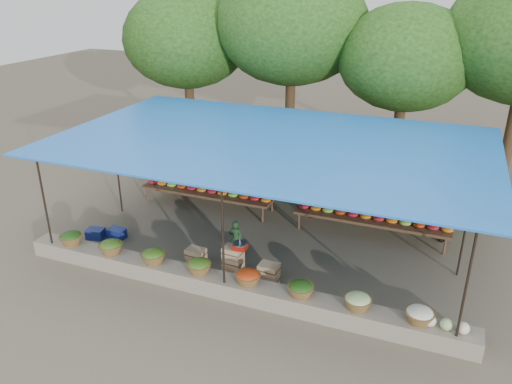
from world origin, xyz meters
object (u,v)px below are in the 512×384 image
at_px(vendor_seated, 236,240).
at_px(blue_crate_back, 117,233).
at_px(crate_counter, 232,264).
at_px(blue_crate_front, 96,234).
at_px(weighing_scale, 240,246).

xyz_separation_m(vendor_seated, blue_crate_back, (-3.46, -0.25, -0.38)).
distance_m(crate_counter, vendor_seated, 0.85).
relative_size(vendor_seated, blue_crate_front, 2.23).
bearing_deg(vendor_seated, weighing_scale, 119.37).
bearing_deg(vendor_seated, blue_crate_front, 6.11).
distance_m(vendor_seated, blue_crate_front, 4.03).
xyz_separation_m(crate_counter, vendor_seated, (-0.24, 0.78, 0.21)).
bearing_deg(weighing_scale, blue_crate_back, 172.27).
distance_m(weighing_scale, blue_crate_back, 4.02).
bearing_deg(blue_crate_front, weighing_scale, -14.83).
relative_size(crate_counter, blue_crate_front, 5.09).
height_order(weighing_scale, blue_crate_back, weighing_scale).
distance_m(blue_crate_front, blue_crate_back, 0.57).
bearing_deg(vendor_seated, blue_crate_back, 3.43).
distance_m(vendor_seated, blue_crate_back, 3.49).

